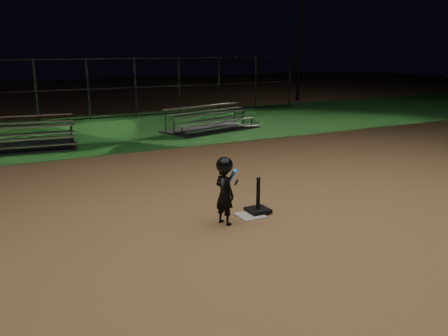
# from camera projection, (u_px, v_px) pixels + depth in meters

# --- Properties ---
(ground) EXTENTS (80.00, 80.00, 0.00)m
(ground) POSITION_uv_depth(u_px,v_px,m) (250.00, 216.00, 8.25)
(ground) COLOR #9B7046
(ground) RESTS_ON ground
(grass_strip) EXTENTS (60.00, 8.00, 0.01)m
(grass_strip) POSITION_uv_depth(u_px,v_px,m) (108.00, 130.00, 16.84)
(grass_strip) COLOR #1D591E
(grass_strip) RESTS_ON ground
(home_plate) EXTENTS (0.45, 0.45, 0.02)m
(home_plate) POSITION_uv_depth(u_px,v_px,m) (250.00, 215.00, 8.25)
(home_plate) COLOR beige
(home_plate) RESTS_ON ground
(batting_tee) EXTENTS (0.38, 0.38, 0.65)m
(batting_tee) POSITION_uv_depth(u_px,v_px,m) (258.00, 206.00, 8.38)
(batting_tee) COLOR black
(batting_tee) RESTS_ON home_plate
(child_batter) EXTENTS (0.43, 0.63, 1.16)m
(child_batter) POSITION_uv_depth(u_px,v_px,m) (225.00, 189.00, 7.74)
(child_batter) COLOR black
(child_batter) RESTS_ON ground
(bleacher_left) EXTENTS (3.97, 2.29, 0.92)m
(bleacher_left) POSITION_uv_depth(u_px,v_px,m) (7.00, 144.00, 13.57)
(bleacher_left) COLOR #B4B4B9
(bleacher_left) RESTS_ON ground
(bleacher_right) EXTENTS (3.71, 2.46, 0.83)m
(bleacher_right) POSITION_uv_depth(u_px,v_px,m) (211.00, 125.00, 16.89)
(bleacher_right) COLOR silver
(bleacher_right) RESTS_ON ground
(backstop_fence) EXTENTS (20.08, 0.08, 2.50)m
(backstop_fence) POSITION_uv_depth(u_px,v_px,m) (88.00, 89.00, 19.10)
(backstop_fence) COLOR #38383D
(backstop_fence) RESTS_ON ground
(light_pole_right) EXTENTS (0.90, 0.53, 8.30)m
(light_pole_right) POSITION_uv_depth(u_px,v_px,m) (301.00, 9.00, 25.23)
(light_pole_right) COLOR #2D2D30
(light_pole_right) RESTS_ON ground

